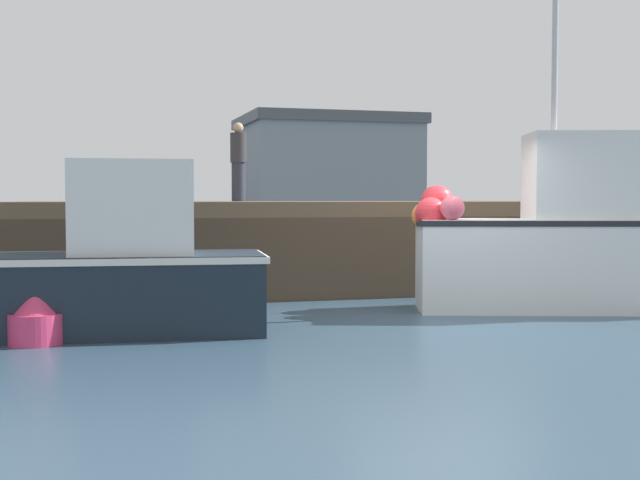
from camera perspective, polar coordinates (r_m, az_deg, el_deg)
The scene contains 7 objects.
ground at distance 11.80m, azimuth 8.31°, elevation -5.50°, with size 120.00×160.00×0.10m.
pier at distance 17.35m, azimuth 4.37°, elevation 1.74°, with size 14.42×7.53×1.60m.
fishing_boat_near_left at distance 10.62m, azimuth -14.54°, elevation -2.01°, with size 4.37×1.95×2.11m.
fishing_boat_near_right at distance 12.88m, azimuth 15.58°, elevation 0.04°, with size 4.19×2.40×5.56m.
dockworker at distance 18.08m, azimuth -5.53°, elevation 5.27°, with size 0.34×0.34×1.67m.
warehouse at distance 42.17m, azimuth 0.43°, elevation 4.45°, with size 8.34×6.84×5.74m.
mooring_buoy_foreground at distance 10.12m, azimuth -18.60°, elevation -5.02°, with size 0.62×0.62×0.66m.
Camera 1 is at (-4.79, -10.65, 1.64)m, focal length 47.42 mm.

